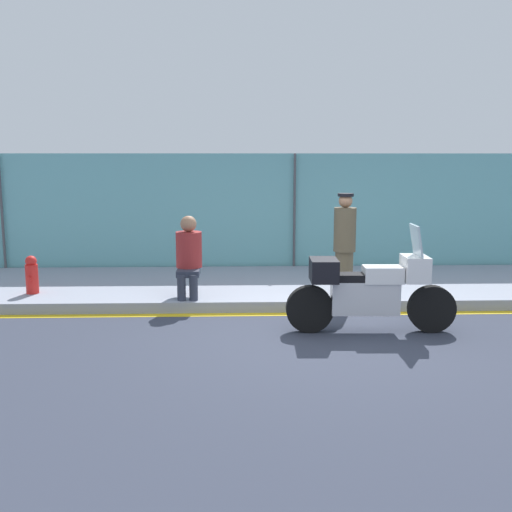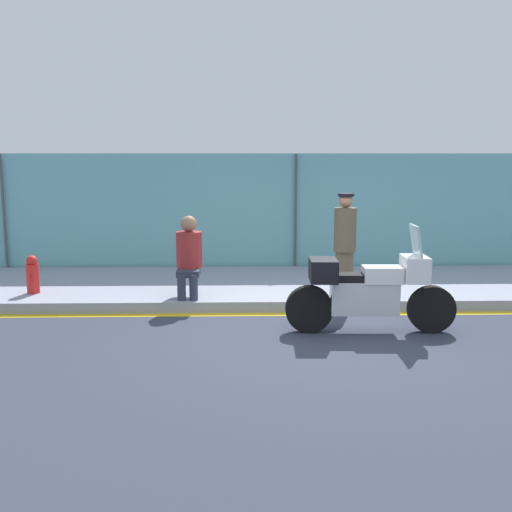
{
  "view_description": "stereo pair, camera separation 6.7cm",
  "coord_description": "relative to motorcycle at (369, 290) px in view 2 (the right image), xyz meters",
  "views": [
    {
      "loc": [
        -1.15,
        -7.66,
        2.35
      ],
      "look_at": [
        -0.86,
        1.35,
        0.86
      ],
      "focal_mm": 42.0,
      "sensor_mm": 36.0,
      "label": 1
    },
    {
      "loc": [
        -1.08,
        -7.66,
        2.35
      ],
      "look_at": [
        -0.86,
        1.35,
        0.86
      ],
      "focal_mm": 42.0,
      "sensor_mm": 36.0,
      "label": 2
    }
  ],
  "objects": [
    {
      "name": "fire_hydrant",
      "position": [
        -5.09,
        1.76,
        -0.11
      ],
      "size": [
        0.2,
        0.25,
        0.62
      ],
      "color": "red",
      "rests_on": "sidewalk"
    },
    {
      "name": "person_seated_on_curb",
      "position": [
        -2.54,
        1.53,
        0.28
      ],
      "size": [
        0.41,
        0.67,
        1.27
      ],
      "color": "#2D3342",
      "rests_on": "sidewalk"
    },
    {
      "name": "sidewalk",
      "position": [
        -0.63,
        2.56,
        -0.5
      ],
      "size": [
        42.85,
        3.04,
        0.17
      ],
      "color": "#8E93A3",
      "rests_on": "ground_plane"
    },
    {
      "name": "ground_plane",
      "position": [
        -0.63,
        -0.15,
        -0.59
      ],
      "size": [
        120.0,
        120.0,
        0.0
      ],
      "primitive_type": "plane",
      "color": "#333847"
    },
    {
      "name": "storefront_fence",
      "position": [
        -0.63,
        4.17,
        0.62
      ],
      "size": [
        40.7,
        0.17,
        2.42
      ],
      "color": "#6BB2B7",
      "rests_on": "ground_plane"
    },
    {
      "name": "motorcycle",
      "position": [
        0.0,
        0.0,
        0.0
      ],
      "size": [
        2.3,
        0.54,
        1.47
      ],
      "rotation": [
        0.0,
        0.0,
        -0.03
      ],
      "color": "black",
      "rests_on": "ground_plane"
    },
    {
      "name": "officer_standing",
      "position": [
        -0.07,
        1.55,
        0.41
      ],
      "size": [
        0.35,
        0.35,
        1.62
      ],
      "color": "brown",
      "rests_on": "sidewalk"
    },
    {
      "name": "curb_paint_stripe",
      "position": [
        -0.63,
        0.95,
        -0.59
      ],
      "size": [
        42.85,
        0.18,
        0.01
      ],
      "color": "gold",
      "rests_on": "ground_plane"
    }
  ]
}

